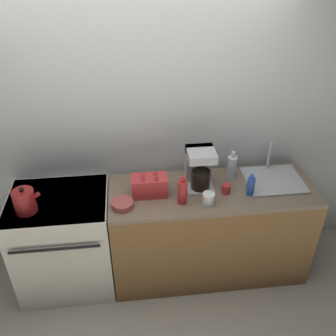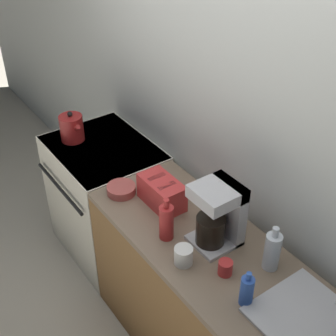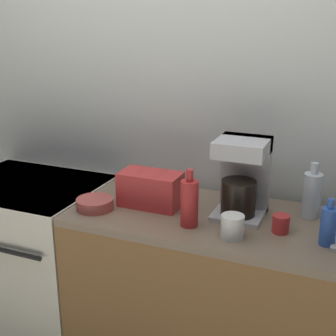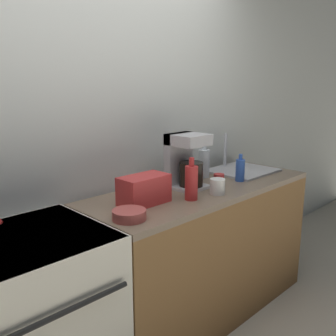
{
  "view_description": "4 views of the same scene",
  "coord_description": "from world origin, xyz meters",
  "px_view_note": "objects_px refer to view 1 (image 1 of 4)",
  "views": [
    {
      "loc": [
        -0.04,
        -2.11,
        2.78
      ],
      "look_at": [
        0.24,
        0.33,
        1.15
      ],
      "focal_mm": 40.0,
      "sensor_mm": 36.0,
      "label": 1
    },
    {
      "loc": [
        1.83,
        -0.88,
        2.64
      ],
      "look_at": [
        0.1,
        0.34,
        1.17
      ],
      "focal_mm": 50.0,
      "sensor_mm": 36.0,
      "label": 2
    },
    {
      "loc": [
        0.96,
        -1.55,
        1.78
      ],
      "look_at": [
        0.16,
        0.34,
        1.11
      ],
      "focal_mm": 50.0,
      "sensor_mm": 36.0,
      "label": 3
    },
    {
      "loc": [
        -1.25,
        -1.23,
        1.6
      ],
      "look_at": [
        0.3,
        0.33,
        1.1
      ],
      "focal_mm": 40.0,
      "sensor_mm": 36.0,
      "label": 4
    }
  ],
  "objects_px": {
    "coffee_maker": "(200,168)",
    "bottle_clear": "(232,167)",
    "bottle_red": "(182,192)",
    "bottle_blue": "(251,186)",
    "stove": "(65,241)",
    "cup_white": "(208,199)",
    "bowl": "(122,204)",
    "cup_red": "(226,189)",
    "kettle": "(25,201)",
    "toaster": "(150,186)"
  },
  "relations": [
    {
      "from": "cup_red",
      "to": "cup_white",
      "type": "bearing_deg",
      "value": -144.6
    },
    {
      "from": "kettle",
      "to": "bottle_blue",
      "type": "distance_m",
      "value": 1.75
    },
    {
      "from": "bottle_red",
      "to": "bottle_blue",
      "type": "relative_size",
      "value": 1.32
    },
    {
      "from": "kettle",
      "to": "bottle_clear",
      "type": "xyz_separation_m",
      "value": [
        1.66,
        0.26,
        0.01
      ]
    },
    {
      "from": "bottle_red",
      "to": "bottle_clear",
      "type": "bearing_deg",
      "value": 32.31
    },
    {
      "from": "stove",
      "to": "cup_red",
      "type": "xyz_separation_m",
      "value": [
        1.36,
        -0.07,
        0.49
      ]
    },
    {
      "from": "cup_red",
      "to": "stove",
      "type": "bearing_deg",
      "value": 177.19
    },
    {
      "from": "bottle_red",
      "to": "cup_white",
      "type": "relative_size",
      "value": 2.61
    },
    {
      "from": "kettle",
      "to": "coffee_maker",
      "type": "bearing_deg",
      "value": 7.21
    },
    {
      "from": "kettle",
      "to": "coffee_maker",
      "type": "xyz_separation_m",
      "value": [
        1.36,
        0.17,
        0.09
      ]
    },
    {
      "from": "bottle_clear",
      "to": "bottle_red",
      "type": "bearing_deg",
      "value": -147.69
    },
    {
      "from": "stove",
      "to": "kettle",
      "type": "height_order",
      "value": "kettle"
    },
    {
      "from": "bottle_blue",
      "to": "bottle_clear",
      "type": "bearing_deg",
      "value": 110.37
    },
    {
      "from": "coffee_maker",
      "to": "bottle_red",
      "type": "relative_size",
      "value": 1.41
    },
    {
      "from": "coffee_maker",
      "to": "bowl",
      "type": "xyz_separation_m",
      "value": [
        -0.64,
        -0.21,
        -0.16
      ]
    },
    {
      "from": "stove",
      "to": "kettle",
      "type": "distance_m",
      "value": 0.59
    },
    {
      "from": "cup_white",
      "to": "bowl",
      "type": "distance_m",
      "value": 0.67
    },
    {
      "from": "stove",
      "to": "cup_white",
      "type": "relative_size",
      "value": 9.61
    },
    {
      "from": "coffee_maker",
      "to": "cup_red",
      "type": "relative_size",
      "value": 4.67
    },
    {
      "from": "coffee_maker",
      "to": "bottle_clear",
      "type": "distance_m",
      "value": 0.32
    },
    {
      "from": "bottle_clear",
      "to": "bottle_blue",
      "type": "bearing_deg",
      "value": -69.63
    },
    {
      "from": "bottle_red",
      "to": "bowl",
      "type": "bearing_deg",
      "value": -179.95
    },
    {
      "from": "kettle",
      "to": "bottle_red",
      "type": "relative_size",
      "value": 0.88
    },
    {
      "from": "toaster",
      "to": "bottle_blue",
      "type": "relative_size",
      "value": 1.5
    },
    {
      "from": "toaster",
      "to": "bottle_red",
      "type": "bearing_deg",
      "value": -29.58
    },
    {
      "from": "kettle",
      "to": "toaster",
      "type": "xyz_separation_m",
      "value": [
        0.95,
        0.11,
        -0.01
      ]
    },
    {
      "from": "bottle_red",
      "to": "bottle_blue",
      "type": "distance_m",
      "value": 0.56
    },
    {
      "from": "bottle_red",
      "to": "cup_red",
      "type": "xyz_separation_m",
      "value": [
        0.37,
        0.08,
        -0.07
      ]
    },
    {
      "from": "stove",
      "to": "cup_red",
      "type": "bearing_deg",
      "value": -2.81
    },
    {
      "from": "bottle_red",
      "to": "cup_white",
      "type": "xyz_separation_m",
      "value": [
        0.2,
        -0.04,
        -0.06
      ]
    },
    {
      "from": "stove",
      "to": "toaster",
      "type": "xyz_separation_m",
      "value": [
        0.74,
        -0.01,
        0.53
      ]
    },
    {
      "from": "stove",
      "to": "toaster",
      "type": "bearing_deg",
      "value": -0.96
    },
    {
      "from": "toaster",
      "to": "cup_red",
      "type": "bearing_deg",
      "value": -5.02
    },
    {
      "from": "stove",
      "to": "bowl",
      "type": "distance_m",
      "value": 0.72
    },
    {
      "from": "cup_red",
      "to": "cup_white",
      "type": "distance_m",
      "value": 0.21
    },
    {
      "from": "bottle_clear",
      "to": "coffee_maker",
      "type": "bearing_deg",
      "value": -163.22
    },
    {
      "from": "bottle_red",
      "to": "bottle_blue",
      "type": "height_order",
      "value": "bottle_red"
    },
    {
      "from": "stove",
      "to": "bottle_red",
      "type": "distance_m",
      "value": 1.15
    },
    {
      "from": "bottle_clear",
      "to": "cup_white",
      "type": "bearing_deg",
      "value": -128.68
    },
    {
      "from": "coffee_maker",
      "to": "bottle_blue",
      "type": "relative_size",
      "value": 1.85
    },
    {
      "from": "bottle_red",
      "to": "cup_white",
      "type": "height_order",
      "value": "bottle_red"
    },
    {
      "from": "toaster",
      "to": "coffee_maker",
      "type": "height_order",
      "value": "coffee_maker"
    },
    {
      "from": "bottle_red",
      "to": "cup_white",
      "type": "bearing_deg",
      "value": -10.75
    },
    {
      "from": "stove",
      "to": "cup_white",
      "type": "distance_m",
      "value": 1.3
    },
    {
      "from": "kettle",
      "to": "cup_white",
      "type": "relative_size",
      "value": 2.29
    },
    {
      "from": "stove",
      "to": "bowl",
      "type": "relative_size",
      "value": 5.36
    },
    {
      "from": "bowl",
      "to": "cup_white",
      "type": "bearing_deg",
      "value": -3.22
    },
    {
      "from": "bottle_blue",
      "to": "cup_white",
      "type": "xyz_separation_m",
      "value": [
        -0.36,
        -0.08,
        -0.03
      ]
    },
    {
      "from": "bottle_blue",
      "to": "bottle_clear",
      "type": "xyz_separation_m",
      "value": [
        -0.09,
        0.25,
        0.03
      ]
    },
    {
      "from": "stove",
      "to": "bowl",
      "type": "height_order",
      "value": "bowl"
    }
  ]
}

